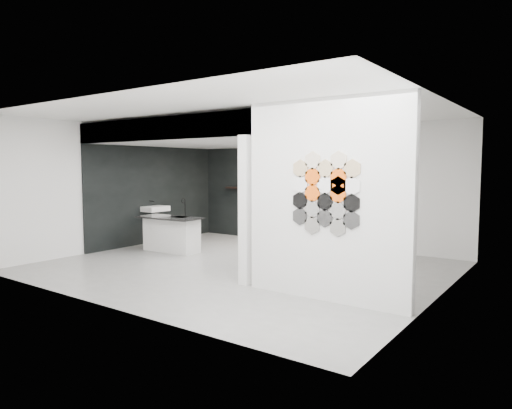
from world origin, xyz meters
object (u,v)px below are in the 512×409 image
object	(u,v)px
kitchen_island	(171,233)
glass_bowl	(322,187)
wall_basin	(155,209)
kettle	(312,187)
partition_panel	(326,200)
stockpot	(246,183)
bottle_dark	(266,185)
utensil_cup	(256,186)
glass_vase	(322,187)

from	to	relation	value
kitchen_island	glass_bowl	size ratio (longest dim) A/B	9.27
wall_basin	kettle	bearing A→B (deg)	33.39
partition_panel	kitchen_island	distance (m)	4.72
glass_bowl	wall_basin	bearing A→B (deg)	-148.65
stockpot	bottle_dark	world-z (taller)	stockpot
bottle_dark	utensil_cup	bearing A→B (deg)	180.00
stockpot	utensil_cup	world-z (taller)	stockpot
partition_panel	kettle	world-z (taller)	partition_panel
glass_bowl	partition_panel	bearing A→B (deg)	-61.77
bottle_dark	utensil_cup	size ratio (longest dim) A/B	1.57
kettle	utensil_cup	bearing A→B (deg)	175.30
glass_vase	kettle	bearing A→B (deg)	180.00
partition_panel	wall_basin	size ratio (longest dim) A/B	4.67
bottle_dark	wall_basin	bearing A→B (deg)	-131.30
wall_basin	kitchen_island	world-z (taller)	kitchen_island
kitchen_island	stockpot	xyz separation A→B (m)	(0.13, 2.55, 1.03)
bottle_dark	utensil_cup	xyz separation A→B (m)	(-0.31, 0.00, -0.03)
glass_vase	bottle_dark	distance (m)	1.58
kitchen_island	kettle	distance (m)	3.45
partition_panel	wall_basin	world-z (taller)	partition_panel
partition_panel	utensil_cup	size ratio (longest dim) A/B	29.15
wall_basin	glass_bowl	bearing A→B (deg)	31.35
wall_basin	kettle	distance (m)	3.79
kettle	utensil_cup	distance (m)	1.63
utensil_cup	wall_basin	bearing A→B (deg)	-126.13
glass_vase	kitchen_island	bearing A→B (deg)	-132.66
partition_panel	stockpot	size ratio (longest dim) A/B	11.09
glass_bowl	bottle_dark	world-z (taller)	bottle_dark
kitchen_island	kettle	xyz separation A→B (m)	(2.09, 2.55, 0.99)
partition_panel	kettle	xyz separation A→B (m)	(-2.33, 3.87, -0.01)
kitchen_island	utensil_cup	world-z (taller)	utensil_cup
glass_bowl	glass_vase	bearing A→B (deg)	0.00
stockpot	glass_bowl	size ratio (longest dim) A/B	1.58
utensil_cup	kitchen_island	bearing A→B (deg)	-100.40
kitchen_island	glass_bowl	bearing A→B (deg)	45.02
partition_panel	glass_vase	distance (m)	4.39
wall_basin	utensil_cup	distance (m)	2.61
glass_vase	partition_panel	bearing A→B (deg)	-61.77
wall_basin	glass_vase	xyz separation A→B (m)	(3.39, 2.07, 0.55)
glass_vase	utensil_cup	xyz separation A→B (m)	(-1.88, 0.00, -0.03)
kitchen_island	bottle_dark	size ratio (longest dim) A/B	9.85
kitchen_island	stockpot	distance (m)	2.75
kitchen_island	glass_vase	size ratio (longest dim) A/B	9.72
partition_panel	stockpot	world-z (taller)	partition_panel
wall_basin	kettle	xyz separation A→B (m)	(3.13, 2.07, 0.54)
stockpot	utensil_cup	xyz separation A→B (m)	(0.34, 0.00, -0.06)
glass_bowl	glass_vase	world-z (taller)	glass_vase
partition_panel	glass_vase	world-z (taller)	partition_panel
kettle	glass_bowl	world-z (taller)	kettle
partition_panel	stockpot	xyz separation A→B (m)	(-4.29, 3.87, 0.02)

